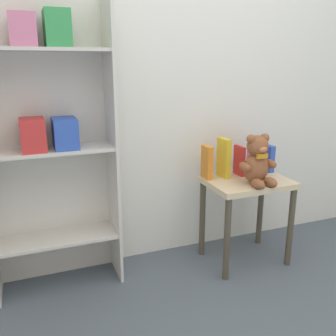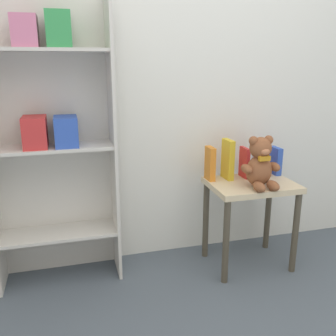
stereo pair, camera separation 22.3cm
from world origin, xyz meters
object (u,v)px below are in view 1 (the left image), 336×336
at_px(bookshelf_side, 49,132).
at_px(book_standing_yellow, 224,158).
at_px(book_standing_blue, 267,158).
at_px(book_standing_red, 239,161).
at_px(book_standing_pink, 254,158).
at_px(display_table, 247,195).
at_px(teddy_bear, 257,162).
at_px(book_standing_orange, 207,162).

distance_m(bookshelf_side, book_standing_yellow, 1.10).
bearing_deg(bookshelf_side, book_standing_blue, -2.83).
bearing_deg(book_standing_red, book_standing_pink, 3.70).
bearing_deg(book_standing_blue, display_table, -151.74).
bearing_deg(book_standing_pink, book_standing_yellow, -176.86).
xyz_separation_m(teddy_bear, book_standing_orange, (-0.24, 0.21, -0.03)).
height_order(display_table, book_standing_yellow, book_standing_yellow).
bearing_deg(book_standing_yellow, book_standing_orange, 174.70).
xyz_separation_m(book_standing_yellow, book_standing_blue, (0.35, 0.01, -0.04)).
xyz_separation_m(display_table, teddy_bear, (0.00, -0.09, 0.25)).
relative_size(display_table, book_standing_pink, 2.72).
bearing_deg(display_table, book_standing_yellow, 135.67).
bearing_deg(teddy_bear, book_standing_yellow, 120.51).
distance_m(teddy_bear, book_standing_pink, 0.24).
bearing_deg(book_standing_red, bookshelf_side, 176.09).
height_order(bookshelf_side, book_standing_yellow, bookshelf_side).
relative_size(book_standing_pink, book_standing_blue, 1.15).
bearing_deg(teddy_bear, bookshelf_side, 166.38).
distance_m(teddy_bear, book_standing_orange, 0.32).
distance_m(teddy_bear, book_standing_red, 0.21).
height_order(bookshelf_side, book_standing_red, bookshelf_side).
distance_m(book_standing_red, book_standing_pink, 0.12).
relative_size(display_table, book_standing_red, 2.87).
relative_size(book_standing_red, book_standing_pink, 0.95).
xyz_separation_m(display_table, book_standing_orange, (-0.24, 0.12, 0.21)).
height_order(book_standing_orange, book_standing_blue, book_standing_orange).
bearing_deg(teddy_bear, book_standing_blue, 43.05).
bearing_deg(book_standing_blue, book_standing_yellow, -178.20).
distance_m(display_table, book_standing_blue, 0.33).
bearing_deg(book_standing_yellow, book_standing_blue, 0.77).
bearing_deg(teddy_bear, book_standing_pink, 61.14).
height_order(book_standing_red, book_standing_blue, book_standing_red).
xyz_separation_m(bookshelf_side, book_standing_orange, (0.95, -0.08, -0.25)).
distance_m(book_standing_pink, book_standing_blue, 0.12).
relative_size(bookshelf_side, book_standing_orange, 7.76).
height_order(book_standing_orange, book_standing_pink, book_standing_orange).
distance_m(display_table, book_standing_orange, 0.34).
bearing_deg(book_standing_yellow, bookshelf_side, 173.86).
xyz_separation_m(bookshelf_side, teddy_bear, (1.19, -0.29, -0.21)).
relative_size(teddy_bear, book_standing_orange, 1.46).
xyz_separation_m(bookshelf_side, book_standing_pink, (1.31, -0.08, -0.25)).
distance_m(display_table, teddy_bear, 0.26).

